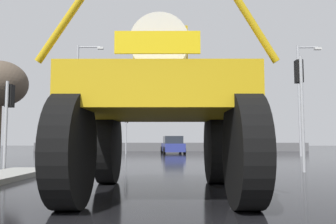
{
  "coord_description": "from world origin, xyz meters",
  "views": [
    {
      "loc": [
        0.56,
        -2.31,
        1.1
      ],
      "look_at": [
        0.33,
        8.47,
        2.01
      ],
      "focal_mm": 36.99,
      "sensor_mm": 36.0,
      "label": 1
    }
  ],
  "objects_px": {
    "traffic_signal_near_left": "(9,106)",
    "traffic_signal_near_right": "(300,88)",
    "traffic_signal_far_left": "(126,123)",
    "oversize_sprayer": "(161,107)",
    "streetlight_far_left": "(79,93)",
    "bare_tree_left": "(0,84)",
    "streetlight_far_right": "(301,94)",
    "sedan_ahead": "(173,145)"
  },
  "relations": [
    {
      "from": "bare_tree_left",
      "to": "oversize_sprayer",
      "type": "bearing_deg",
      "value": -51.85
    },
    {
      "from": "streetlight_far_left",
      "to": "bare_tree_left",
      "type": "relative_size",
      "value": 1.51
    },
    {
      "from": "traffic_signal_near_right",
      "to": "streetlight_far_right",
      "type": "xyz_separation_m",
      "value": [
        4.59,
        12.51,
        1.45
      ]
    },
    {
      "from": "traffic_signal_near_left",
      "to": "bare_tree_left",
      "type": "height_order",
      "value": "bare_tree_left"
    },
    {
      "from": "traffic_signal_near_left",
      "to": "bare_tree_left",
      "type": "relative_size",
      "value": 0.55
    },
    {
      "from": "traffic_signal_near_left",
      "to": "traffic_signal_near_right",
      "type": "distance_m",
      "value": 10.71
    },
    {
      "from": "streetlight_far_left",
      "to": "streetlight_far_right",
      "type": "xyz_separation_m",
      "value": [
        17.0,
        -2.79,
        -0.5
      ]
    },
    {
      "from": "traffic_signal_near_left",
      "to": "oversize_sprayer",
      "type": "bearing_deg",
      "value": -41.53
    },
    {
      "from": "traffic_signal_near_left",
      "to": "streetlight_far_left",
      "type": "relative_size",
      "value": 0.37
    },
    {
      "from": "sedan_ahead",
      "to": "streetlight_far_right",
      "type": "height_order",
      "value": "streetlight_far_right"
    },
    {
      "from": "traffic_signal_near_right",
      "to": "traffic_signal_far_left",
      "type": "xyz_separation_m",
      "value": [
        -8.66,
        16.45,
        -0.43
      ]
    },
    {
      "from": "traffic_signal_far_left",
      "to": "traffic_signal_near_right",
      "type": "bearing_deg",
      "value": -62.25
    },
    {
      "from": "sedan_ahead",
      "to": "traffic_signal_near_left",
      "type": "xyz_separation_m",
      "value": [
        -5.93,
        -17.81,
        1.68
      ]
    },
    {
      "from": "bare_tree_left",
      "to": "traffic_signal_near_right",
      "type": "bearing_deg",
      "value": -27.59
    },
    {
      "from": "sedan_ahead",
      "to": "bare_tree_left",
      "type": "relative_size",
      "value": 0.72
    },
    {
      "from": "traffic_signal_far_left",
      "to": "streetlight_far_left",
      "type": "bearing_deg",
      "value": -162.89
    },
    {
      "from": "traffic_signal_near_right",
      "to": "traffic_signal_far_left",
      "type": "relative_size",
      "value": 1.17
    },
    {
      "from": "streetlight_far_left",
      "to": "sedan_ahead",
      "type": "bearing_deg",
      "value": 18.28
    },
    {
      "from": "traffic_signal_far_left",
      "to": "bare_tree_left",
      "type": "distance_m",
      "value": 10.89
    },
    {
      "from": "sedan_ahead",
      "to": "traffic_signal_near_left",
      "type": "relative_size",
      "value": 1.3
    },
    {
      "from": "streetlight_far_left",
      "to": "streetlight_far_right",
      "type": "distance_m",
      "value": 17.23
    },
    {
      "from": "traffic_signal_near_right",
      "to": "traffic_signal_near_left",
      "type": "bearing_deg",
      "value": 179.93
    },
    {
      "from": "traffic_signal_near_left",
      "to": "streetlight_far_right",
      "type": "xyz_separation_m",
      "value": [
        15.29,
        12.5,
        2.09
      ]
    },
    {
      "from": "traffic_signal_near_right",
      "to": "bare_tree_left",
      "type": "xyz_separation_m",
      "value": [
        -15.12,
        7.9,
        1.5
      ]
    },
    {
      "from": "sedan_ahead",
      "to": "traffic_signal_near_right",
      "type": "bearing_deg",
      "value": -171.93
    },
    {
      "from": "streetlight_far_left",
      "to": "traffic_signal_near_right",
      "type": "bearing_deg",
      "value": -50.97
    },
    {
      "from": "oversize_sprayer",
      "to": "traffic_signal_far_left",
      "type": "xyz_separation_m",
      "value": [
        -3.8,
        21.61,
        0.78
      ]
    },
    {
      "from": "oversize_sprayer",
      "to": "traffic_signal_far_left",
      "type": "relative_size",
      "value": 1.53
    },
    {
      "from": "sedan_ahead",
      "to": "streetlight_far_left",
      "type": "bearing_deg",
      "value": 101.38
    },
    {
      "from": "streetlight_far_left",
      "to": "traffic_signal_near_left",
      "type": "bearing_deg",
      "value": -83.62
    },
    {
      "from": "traffic_signal_near_left",
      "to": "traffic_signal_near_right",
      "type": "relative_size",
      "value": 0.79
    },
    {
      "from": "sedan_ahead",
      "to": "traffic_signal_near_right",
      "type": "distance_m",
      "value": 18.59
    },
    {
      "from": "traffic_signal_near_right",
      "to": "traffic_signal_far_left",
      "type": "bearing_deg",
      "value": 117.75
    },
    {
      "from": "streetlight_far_left",
      "to": "streetlight_far_right",
      "type": "height_order",
      "value": "streetlight_far_left"
    },
    {
      "from": "traffic_signal_near_right",
      "to": "streetlight_far_right",
      "type": "distance_m",
      "value": 13.41
    },
    {
      "from": "traffic_signal_near_right",
      "to": "oversize_sprayer",
      "type": "bearing_deg",
      "value": -133.33
    },
    {
      "from": "oversize_sprayer",
      "to": "traffic_signal_near_left",
      "type": "relative_size",
      "value": 1.66
    },
    {
      "from": "oversize_sprayer",
      "to": "bare_tree_left",
      "type": "relative_size",
      "value": 0.92
    },
    {
      "from": "bare_tree_left",
      "to": "streetlight_far_right",
      "type": "bearing_deg",
      "value": 13.18
    },
    {
      "from": "streetlight_far_left",
      "to": "bare_tree_left",
      "type": "height_order",
      "value": "streetlight_far_left"
    },
    {
      "from": "traffic_signal_near_left",
      "to": "traffic_signal_far_left",
      "type": "xyz_separation_m",
      "value": [
        2.04,
        16.44,
        0.21
      ]
    },
    {
      "from": "streetlight_far_left",
      "to": "oversize_sprayer",
      "type": "bearing_deg",
      "value": -69.76
    }
  ]
}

